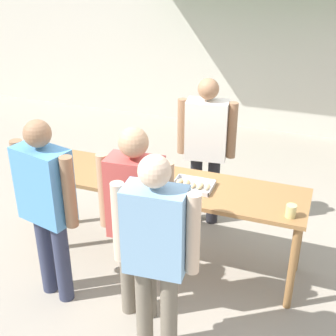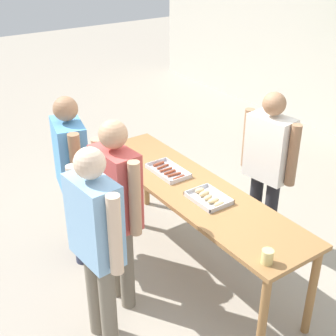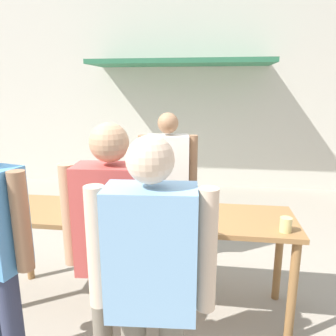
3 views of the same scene
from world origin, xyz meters
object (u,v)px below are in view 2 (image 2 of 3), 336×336
Objects in this scene: person_server_behind_table at (268,160)px; person_customer_waiting_in_line at (117,201)px; food_tray_buns at (208,198)px; beer_cup at (267,257)px; person_customer_holding_hotdog at (72,168)px; condiment_jar_mustard at (109,146)px; person_customer_with_cup at (96,235)px; condiment_jar_ketchup at (113,150)px; food_tray_sausages at (168,171)px.

person_customer_waiting_in_line is (-0.12, -1.64, 0.04)m from person_server_behind_table.
food_tray_buns is 0.22× the size of person_server_behind_table.
person_customer_holding_hotdog is (-1.96, -0.62, 0.06)m from beer_cup.
food_tray_buns is 0.83m from person_customer_waiting_in_line.
beer_cup is (2.35, 0.01, 0.02)m from condiment_jar_mustard.
condiment_jar_mustard is at bearing -171.40° from food_tray_buns.
person_server_behind_table is at bearing 134.42° from beer_cup.
person_server_behind_table is at bearing 38.96° from condiment_jar_mustard.
person_customer_with_cup is 0.47m from person_customer_waiting_in_line.
condiment_jar_ketchup is 1.25m from person_customer_waiting_in_line.
person_customer_with_cup is at bearing -33.03° from condiment_jar_ketchup.
person_customer_holding_hotdog is at bearing -20.12° from person_customer_with_cup.
condiment_jar_mustard is 0.73m from person_customer_holding_hotdog.
person_customer_holding_hotdog is (0.29, -0.60, 0.08)m from condiment_jar_ketchup.
person_customer_waiting_in_line reaches higher than condiment_jar_ketchup.
condiment_jar_mustard is at bearing -148.39° from person_server_behind_table.
person_customer_waiting_in_line is (0.81, 0.04, 0.03)m from person_customer_holding_hotdog.
condiment_jar_mustard is at bearing -179.76° from beer_cup.
food_tray_buns is at bearing 9.46° from condiment_jar_ketchup.
beer_cup is 2.06m from person_customer_holding_hotdog.
person_customer_with_cup reaches higher than condiment_jar_mustard.
person_customer_with_cup is at bearing -132.07° from beer_cup.
condiment_jar_ketchup is 0.04× the size of person_server_behind_table.
beer_cup is 1.29m from person_customer_waiting_in_line.
person_customer_holding_hotdog is 0.98× the size of person_customer_waiting_in_line.
condiment_jar_mustard is (-0.80, -0.22, 0.02)m from food_tray_sausages.
person_server_behind_table reaches higher than food_tray_buns.
person_server_behind_table reaches higher than condiment_jar_mustard.
person_customer_waiting_in_line is (0.40, -0.79, 0.13)m from food_tray_sausages.
person_customer_with_cup is at bearing -31.48° from condiment_jar_mustard.
food_tray_sausages is at bearing -67.14° from person_customer_waiting_in_line.
person_customer_with_cup is (0.08, -1.14, 0.11)m from food_tray_buns.
person_customer_holding_hotdog reaches higher than person_server_behind_table.
person_customer_waiting_in_line is (-0.23, -0.79, 0.13)m from food_tray_buns.
person_customer_with_cup is 0.99× the size of person_customer_waiting_in_line.
person_server_behind_table reaches higher than beer_cup.
food_tray_sausages is 1.20× the size of food_tray_buns.
person_customer_holding_hotdog is (-0.41, -0.82, 0.10)m from food_tray_sausages.
person_customer_with_cup is (1.12, -0.32, 0.02)m from person_customer_holding_hotdog.
person_customer_holding_hotdog reaches higher than beer_cup.
person_server_behind_table is at bearing 58.88° from food_tray_sausages.
food_tray_buns is 1.33m from person_customer_holding_hotdog.
food_tray_sausages is 0.26× the size of person_customer_holding_hotdog.
person_server_behind_table is at bearing -88.87° from person_customer_with_cup.
person_customer_holding_hotdog reaches higher than food_tray_buns.
condiment_jar_ketchup is (-0.71, -0.22, 0.02)m from food_tray_sausages.
person_customer_with_cup is (0.19, -1.99, 0.03)m from person_server_behind_table.
person_server_behind_table is 0.97× the size of person_customer_waiting_in_line.
person_customer_waiting_in_line is at bearing -101.39° from person_server_behind_table.
food_tray_sausages is at bearing -62.68° from person_customer_with_cup.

